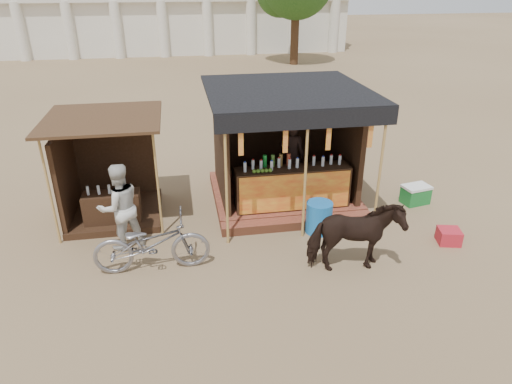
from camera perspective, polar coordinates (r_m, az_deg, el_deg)
The scene contains 9 objects.
ground at distance 8.41m, azimuth 1.93°, elevation -11.46°, with size 120.00×120.00×0.00m, color #846B4C.
main_stall at distance 10.99m, azimuth 3.62°, elevation 3.92°, with size 3.60×3.61×2.78m.
secondary_stall at distance 10.81m, azimuth -18.36°, elevation 1.23°, with size 2.40×2.40×2.38m.
cow at distance 8.57m, azimuth 12.21°, elevation -5.58°, with size 0.77×1.68×1.42m, color black.
motorbike at distance 8.70m, azimuth -12.92°, elevation -6.30°, with size 0.75×2.14×1.12m, color gray.
bystander at distance 9.41m, azimuth -16.66°, elevation -1.80°, with size 0.88×0.69×1.81m, color beige.
blue_barrel at distance 9.90m, azimuth 7.87°, elevation -3.16°, with size 0.56×0.56×0.70m, color blue.
red_crate at distance 10.31m, azimuth 22.96°, elevation -5.11°, with size 0.44×0.40×0.31m, color #AF1D29.
cooler at distance 11.75m, azimuth 19.32°, elevation -0.27°, with size 0.71×0.55×0.46m.
Camera 1 is at (-1.44, -6.57, 5.04)m, focal length 32.00 mm.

